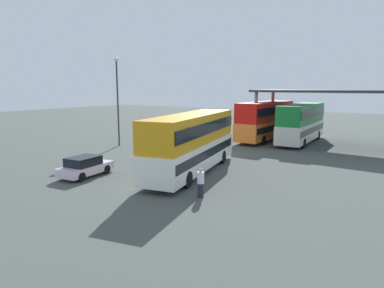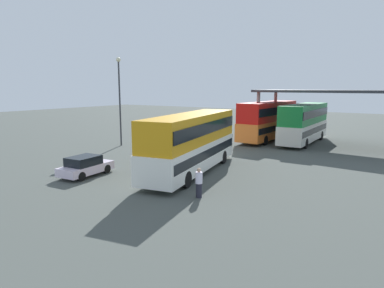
% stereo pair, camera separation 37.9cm
% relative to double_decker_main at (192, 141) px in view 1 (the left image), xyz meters
% --- Properties ---
extents(ground_plane, '(140.00, 140.00, 0.00)m').
position_rel_double_decker_main_xyz_m(ground_plane, '(-0.30, -3.62, -2.23)').
color(ground_plane, '#464C47').
extents(double_decker_main, '(4.55, 11.75, 4.06)m').
position_rel_double_decker_main_xyz_m(double_decker_main, '(0.00, 0.00, 0.00)').
color(double_decker_main, white).
rests_on(double_decker_main, ground_plane).
extents(parked_hatchback, '(1.94, 3.85, 1.35)m').
position_rel_double_decker_main_xyz_m(parked_hatchback, '(-5.44, -4.74, -1.56)').
color(parked_hatchback, silver).
rests_on(parked_hatchback, ground_plane).
extents(double_decker_near_canopy, '(3.12, 10.77, 4.27)m').
position_rel_double_decker_main_xyz_m(double_decker_near_canopy, '(-0.86, 16.85, 0.11)').
color(double_decker_near_canopy, orange).
rests_on(double_decker_near_canopy, ground_plane).
extents(double_decker_mid_row, '(2.52, 10.53, 4.11)m').
position_rel_double_decker_main_xyz_m(double_decker_mid_row, '(3.02, 17.03, 0.03)').
color(double_decker_mid_row, silver).
rests_on(double_decker_mid_row, ground_plane).
extents(depot_canopy, '(20.47, 7.21, 5.60)m').
position_rel_double_decker_main_xyz_m(depot_canopy, '(8.14, 16.62, 2.99)').
color(depot_canopy, '#33353A').
rests_on(depot_canopy, ground_plane).
extents(lamppost_tall, '(0.44, 0.44, 8.76)m').
position_rel_double_decker_main_xyz_m(lamppost_tall, '(-12.08, 5.28, 3.20)').
color(lamppost_tall, '#33353A').
rests_on(lamppost_tall, ground_plane).
extents(pedestrian_waiting, '(0.38, 0.38, 1.63)m').
position_rel_double_decker_main_xyz_m(pedestrian_waiting, '(3.34, -4.43, -1.42)').
color(pedestrian_waiting, '#262633').
rests_on(pedestrian_waiting, ground_plane).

